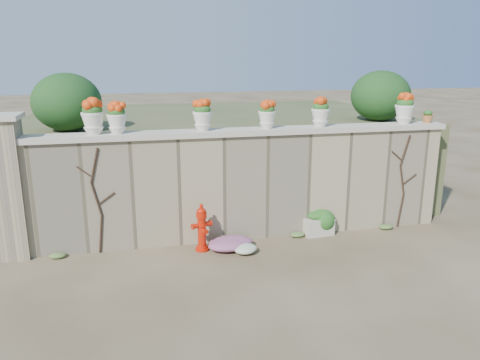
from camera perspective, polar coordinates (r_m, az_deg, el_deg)
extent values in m
plane|color=#4B3C25|center=(7.62, 3.69, -11.65)|extent=(80.00, 80.00, 0.00)
cube|color=#998A66|center=(8.89, 0.49, -0.80)|extent=(8.00, 0.40, 2.00)
cube|color=beige|center=(8.67, 0.50, 5.90)|extent=(8.10, 0.52, 0.10)
cube|color=#998A66|center=(8.87, -26.57, -1.09)|extent=(0.60, 0.60, 2.40)
cube|color=#384C23|center=(11.94, -3.09, 3.23)|extent=(9.00, 6.00, 2.00)
ellipsoid|color=#143814|center=(9.64, -20.35, 8.89)|extent=(1.30, 1.30, 1.10)
ellipsoid|color=#143814|center=(10.98, 16.76, 9.80)|extent=(1.30, 1.30, 1.10)
cylinder|color=black|center=(8.68, -16.61, -6.35)|extent=(0.12, 0.04, 0.70)
cylinder|color=black|center=(8.48, -17.10, -2.25)|extent=(0.17, 0.04, 0.61)
cylinder|color=black|center=(8.33, -17.34, 1.71)|extent=(0.18, 0.04, 0.61)
cylinder|color=black|center=(8.47, -15.99, -2.19)|extent=(0.30, 0.02, 0.22)
cylinder|color=black|center=(8.37, -18.48, 0.97)|extent=(0.25, 0.02, 0.21)
cylinder|color=black|center=(10.12, 18.97, -3.52)|extent=(0.12, 0.04, 0.70)
cylinder|color=black|center=(9.93, 19.16, 0.03)|extent=(0.17, 0.04, 0.61)
cylinder|color=black|center=(9.81, 19.50, 3.43)|extent=(0.18, 0.04, 0.61)
cylinder|color=black|center=(10.02, 19.96, 0.09)|extent=(0.30, 0.02, 0.22)
cylinder|color=black|center=(9.73, 18.58, 2.82)|extent=(0.25, 0.02, 0.21)
cylinder|color=red|center=(8.58, -4.63, -8.37)|extent=(0.25, 0.25, 0.04)
cylinder|color=red|center=(8.45, -4.68, -6.31)|extent=(0.15, 0.15, 0.55)
cylinder|color=red|center=(8.41, -4.70, -5.47)|extent=(0.19, 0.19, 0.04)
cylinder|color=red|center=(8.34, -4.72, -4.28)|extent=(0.19, 0.19, 0.11)
ellipsoid|color=red|center=(8.32, -4.74, -3.70)|extent=(0.17, 0.17, 0.12)
cylinder|color=red|center=(8.29, -4.75, -3.24)|extent=(0.06, 0.06, 0.09)
cylinder|color=red|center=(8.35, -5.45, -5.62)|extent=(0.15, 0.12, 0.09)
cylinder|color=red|center=(8.46, -3.96, -5.32)|extent=(0.15, 0.12, 0.09)
cylinder|color=red|center=(8.36, -4.37, -6.23)|extent=(0.10, 0.11, 0.08)
cube|color=beige|center=(9.35, 9.47, -5.58)|extent=(0.60, 0.38, 0.33)
ellipsoid|color=#1E5119|center=(9.27, 9.53, -4.28)|extent=(0.46, 0.30, 0.17)
ellipsoid|color=#1E5119|center=(9.36, 10.45, -4.66)|extent=(0.65, 0.59, 0.62)
ellipsoid|color=#C928AB|center=(8.56, -0.38, -7.63)|extent=(0.94, 0.63, 0.25)
ellipsoid|color=white|center=(8.35, 0.43, -8.41)|extent=(0.55, 0.44, 0.20)
ellipsoid|color=#1E5119|center=(8.40, -17.57, 8.18)|extent=(0.34, 0.34, 0.20)
ellipsoid|color=#D73F0D|center=(8.39, -17.61, 8.75)|extent=(0.29, 0.29, 0.21)
ellipsoid|color=#1E5119|center=(8.38, -14.85, 8.03)|extent=(0.30, 0.30, 0.18)
ellipsoid|color=#D73F0D|center=(8.37, -14.88, 8.54)|extent=(0.26, 0.26, 0.19)
ellipsoid|color=#1E5119|center=(8.46, -4.62, 8.57)|extent=(0.30, 0.30, 0.18)
ellipsoid|color=#D73F0D|center=(8.46, -4.63, 9.08)|extent=(0.26, 0.26, 0.19)
ellipsoid|color=#1E5119|center=(8.72, 3.33, 8.61)|extent=(0.28, 0.28, 0.17)
ellipsoid|color=#D73F0D|center=(8.72, 3.34, 9.08)|extent=(0.25, 0.25, 0.18)
ellipsoid|color=#1E5119|center=(9.07, 9.82, 8.81)|extent=(0.30, 0.30, 0.18)
ellipsoid|color=#D73F0D|center=(9.07, 9.84, 9.28)|extent=(0.26, 0.26, 0.19)
ellipsoid|color=#1E5119|center=(9.89, 19.48, 8.85)|extent=(0.33, 0.33, 0.20)
ellipsoid|color=#D73F0D|center=(9.88, 19.53, 9.33)|extent=(0.29, 0.29, 0.20)
ellipsoid|color=#1E5119|center=(10.20, 21.93, 7.54)|extent=(0.17, 0.17, 0.12)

